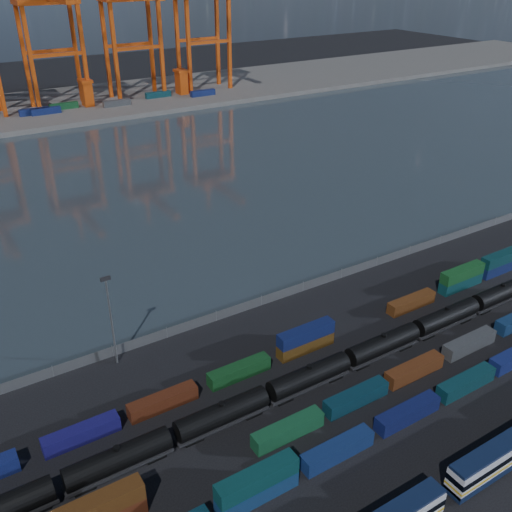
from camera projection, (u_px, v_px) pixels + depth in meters
ground at (356, 387)px, 90.27m from camera, size 700.00×700.00×0.00m
harbor_water at (122, 185)px, 168.86m from camera, size 700.00×700.00×0.00m
far_quay at (36, 109)px, 246.99m from camera, size 700.00×70.00×2.00m
passenger_train at (512, 448)px, 75.95m from camera, size 74.86×2.82×4.84m
container_row_south at (377, 426)px, 80.25m from camera, size 139.53×2.27×4.85m
container_row_mid at (320, 413)px, 83.03m from camera, size 140.23×2.28×4.85m
container_row_north at (378, 313)px, 105.68m from camera, size 140.90×2.20×4.69m
tanker_string at (267, 395)px, 85.32m from camera, size 123.24×3.17×4.53m
waterfront_fence at (261, 301)px, 110.76m from camera, size 160.12×0.12×2.20m
yard_light_mast at (111, 316)px, 91.32m from camera, size 1.60×0.40×16.60m
gantry_cranes at (3, 17)px, 220.69m from camera, size 199.39×46.83×63.41m
quay_containers at (16, 114)px, 229.89m from camera, size 172.58×10.99×2.60m
straddle_carriers at (33, 98)px, 235.13m from camera, size 140.00×7.00×11.10m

